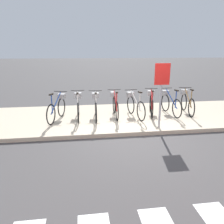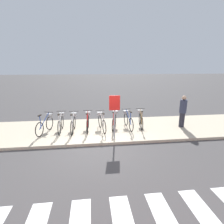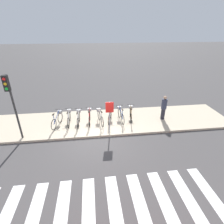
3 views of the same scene
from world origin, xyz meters
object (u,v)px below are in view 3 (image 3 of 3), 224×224
object	(u,v)px
parked_bicycle_5	(110,115)
pedestrian	(164,107)
parked_bicycle_2	(78,118)
parked_bicycle_6	(121,114)
traffic_light	(10,95)
parked_bicycle_7	(131,113)
parked_bicycle_0	(58,119)
parked_bicycle_4	(100,116)
sign_post	(110,112)
parked_bicycle_1	(69,117)
parked_bicycle_3	(90,116)

from	to	relation	value
parked_bicycle_5	pedestrian	bearing A→B (deg)	-3.53
parked_bicycle_2	parked_bicycle_6	bearing A→B (deg)	3.08
pedestrian	traffic_light	distance (m)	8.70
parked_bicycle_6	parked_bicycle_7	distance (m)	0.67
parked_bicycle_0	parked_bicycle_6	distance (m)	3.94
parked_bicycle_7	pedestrian	size ratio (longest dim) A/B	0.95
parked_bicycle_0	parked_bicycle_2	xyz separation A→B (m)	(1.26, 0.00, 0.00)
parked_bicycle_4	sign_post	bearing A→B (deg)	-69.29
parked_bicycle_5	traffic_light	size ratio (longest dim) A/B	0.43
parked_bicycle_2	pedestrian	xyz separation A→B (m)	(5.44, -0.05, 0.42)
parked_bicycle_5	traffic_light	xyz separation A→B (m)	(-5.01, -1.45, 2.10)
parked_bicycle_6	pedestrian	xyz separation A→B (m)	(2.76, -0.19, 0.42)
traffic_light	pedestrian	bearing A→B (deg)	8.36
parked_bicycle_0	parked_bicycle_1	world-z (taller)	same
parked_bicycle_0	parked_bicycle_4	world-z (taller)	same
traffic_light	parked_bicycle_3	bearing A→B (deg)	20.57
parked_bicycle_1	sign_post	world-z (taller)	sign_post
parked_bicycle_4	parked_bicycle_0	bearing A→B (deg)	179.98
parked_bicycle_0	parked_bicycle_5	size ratio (longest dim) A/B	0.99
parked_bicycle_6	sign_post	bearing A→B (deg)	-122.06
parked_bicycle_1	parked_bicycle_0	bearing A→B (deg)	-171.99
parked_bicycle_2	parked_bicycle_3	xyz separation A→B (m)	(0.68, 0.10, 0.00)
parked_bicycle_4	parked_bicycle_6	distance (m)	1.34
parked_bicycle_7	parked_bicycle_1	bearing A→B (deg)	-178.87
parked_bicycle_0	parked_bicycle_2	distance (m)	1.26
parked_bicycle_3	parked_bicycle_4	bearing A→B (deg)	-8.77
parked_bicycle_0	parked_bicycle_7	size ratio (longest dim) A/B	0.98
parked_bicycle_5	parked_bicycle_7	distance (m)	1.35
parked_bicycle_5	sign_post	xyz separation A→B (m)	(-0.19, -1.40, 0.87)
parked_bicycle_0	parked_bicycle_5	bearing A→B (deg)	2.97
parked_bicycle_1	traffic_light	bearing A→B (deg)	-150.37
parked_bicycle_1	pedestrian	distance (m)	6.04
parked_bicycle_1	parked_bicycle_4	distance (m)	1.93
traffic_light	sign_post	xyz separation A→B (m)	(4.82, 0.05, -1.24)
parked_bicycle_3	parked_bicycle_4	distance (m)	0.67
parked_bicycle_0	traffic_light	world-z (taller)	traffic_light
parked_bicycle_6	sign_post	size ratio (longest dim) A/B	0.82
parked_bicycle_4	traffic_light	world-z (taller)	traffic_light
parked_bicycle_4	parked_bicycle_5	world-z (taller)	same
pedestrian	parked_bicycle_7	bearing A→B (deg)	174.11
parked_bicycle_0	parked_bicycle_6	xyz separation A→B (m)	(3.94, 0.15, 0.00)
parked_bicycle_5	parked_bicycle_4	bearing A→B (deg)	-165.37
parked_bicycle_7	traffic_light	distance (m)	6.85
parked_bicycle_6	traffic_light	size ratio (longest dim) A/B	0.44
parked_bicycle_1	parked_bicycle_5	distance (m)	2.58
parked_bicycle_2	traffic_light	world-z (taller)	traffic_light
parked_bicycle_4	traffic_light	size ratio (longest dim) A/B	0.44
parked_bicycle_1	sign_post	distance (m)	2.87
parked_bicycle_1	parked_bicycle_2	world-z (taller)	same
parked_bicycle_7	parked_bicycle_6	bearing A→B (deg)	-177.87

